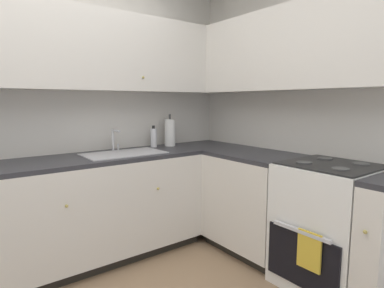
{
  "coord_description": "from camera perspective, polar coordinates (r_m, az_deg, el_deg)",
  "views": [
    {
      "loc": [
        -0.56,
        -1.37,
        1.37
      ],
      "look_at": [
        0.98,
        0.67,
        1.03
      ],
      "focal_mm": 29.8,
      "sensor_mm": 36.0,
      "label": 1
    }
  ],
  "objects": [
    {
      "name": "upper_cabinets_back",
      "position": [
        2.88,
        -20.95,
        15.62
      ],
      "size": [
        2.6,
        0.34,
        0.67
      ],
      "color": "silver"
    },
    {
      "name": "paper_towel_roll",
      "position": [
        3.29,
        -3.97,
        2.08
      ],
      "size": [
        0.11,
        0.11,
        0.34
      ],
      "color": "white",
      "rests_on": "countertop_back"
    },
    {
      "name": "wall_back",
      "position": [
        2.97,
        -26.3,
        4.97
      ],
      "size": [
        3.86,
        0.05,
        2.54
      ],
      "primitive_type": "cube",
      "color": "silver",
      "rests_on": "ground_plane"
    },
    {
      "name": "faucet",
      "position": [
        3.03,
        -13.73,
        1.08
      ],
      "size": [
        0.07,
        0.16,
        0.2
      ],
      "color": "silver",
      "rests_on": "countertop_back"
    },
    {
      "name": "sink",
      "position": [
        2.86,
        -12.07,
        -2.53
      ],
      "size": [
        0.69,
        0.4,
        0.1
      ],
      "color": "#B7B7BC",
      "rests_on": "countertop_back"
    },
    {
      "name": "lower_cabinets_back",
      "position": [
        2.92,
        -15.78,
        -11.16
      ],
      "size": [
        1.72,
        0.62,
        0.88
      ],
      "color": "silver",
      "rests_on": "ground_plane"
    },
    {
      "name": "soap_bottle",
      "position": [
        3.22,
        -6.89,
        1.16
      ],
      "size": [
        0.06,
        0.06,
        0.22
      ],
      "color": "silver",
      "rests_on": "countertop_back"
    },
    {
      "name": "countertop_back",
      "position": [
        2.81,
        -16.14,
        -2.39
      ],
      "size": [
        2.92,
        0.6,
        0.03
      ],
      "primitive_type": "cube",
      "color": "#2D2D33",
      "rests_on": "lower_cabinets_back"
    },
    {
      "name": "lower_cabinets_right",
      "position": [
        2.89,
        13.91,
        -11.29
      ],
      "size": [
        0.62,
        1.58,
        0.88
      ],
      "color": "silver",
      "rests_on": "ground_plane"
    },
    {
      "name": "upper_cabinets_right",
      "position": [
        2.95,
        14.72,
        15.67
      ],
      "size": [
        0.32,
        2.13,
        0.67
      ],
      "color": "silver"
    },
    {
      "name": "countertop_right",
      "position": [
        2.78,
        14.17,
        -2.43
      ],
      "size": [
        0.6,
        1.58,
        0.03
      ],
      "color": "#2D2D33",
      "rests_on": "lower_cabinets_right"
    },
    {
      "name": "wall_right",
      "position": [
        2.82,
        23.95,
        5.0
      ],
      "size": [
        0.05,
        3.14,
        2.54
      ],
      "primitive_type": "cube",
      "color": "silver",
      "rests_on": "ground_plane"
    },
    {
      "name": "oven_range",
      "position": [
        2.62,
        23.22,
        -13.18
      ],
      "size": [
        0.68,
        0.62,
        1.06
      ],
      "color": "white",
      "rests_on": "ground_plane"
    }
  ]
}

